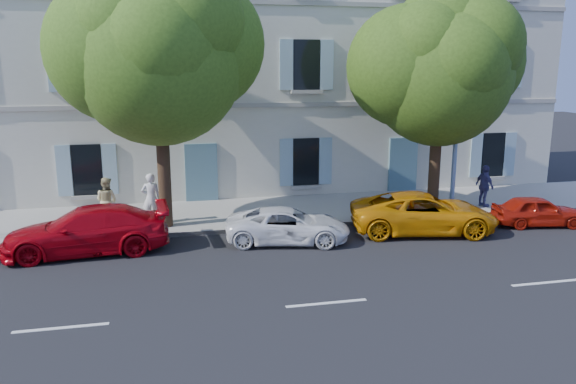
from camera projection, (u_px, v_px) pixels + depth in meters
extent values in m
plane|color=black|center=(290.00, 251.00, 17.26)|extent=(90.00, 90.00, 0.00)
cube|color=#A09E96|center=(264.00, 212.00, 21.48)|extent=(36.00, 4.50, 0.15)
cube|color=#9E998E|center=(275.00, 228.00, 19.41)|extent=(36.00, 0.16, 0.16)
cube|color=beige|center=(241.00, 56.00, 25.65)|extent=(28.00, 7.00, 12.00)
imported|color=#A8040F|center=(87.00, 230.00, 16.95)|extent=(4.97, 2.26, 1.41)
imported|color=white|center=(288.00, 225.00, 18.02)|extent=(4.26, 2.62, 1.10)
imported|color=orange|center=(424.00, 213.00, 19.05)|extent=(5.25, 3.15, 1.37)
imported|color=#A2170A|center=(538.00, 211.00, 19.89)|extent=(3.32, 1.80, 1.07)
cylinder|color=#3A2819|center=(164.00, 176.00, 19.04)|extent=(0.44, 0.44, 3.51)
ellipsoid|color=#4A781E|center=(158.00, 59.00, 18.19)|extent=(5.62, 5.62, 6.18)
cylinder|color=#3A2819|center=(434.00, 171.00, 20.92)|extent=(0.42, 0.42, 3.17)
ellipsoid|color=#426A1B|center=(440.00, 75.00, 20.15)|extent=(5.15, 5.15, 5.66)
cylinder|color=#7293BF|center=(458.00, 99.00, 20.54)|extent=(0.17, 0.17, 8.46)
imported|color=silver|center=(151.00, 198.00, 19.57)|extent=(0.68, 0.47, 1.79)
imported|color=#C7B97F|center=(107.00, 200.00, 19.56)|extent=(1.01, 0.96, 1.65)
imported|color=#47447C|center=(485.00, 186.00, 21.94)|extent=(0.53, 1.01, 1.64)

